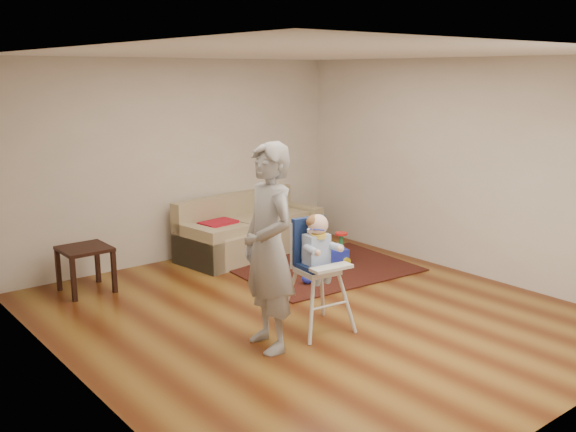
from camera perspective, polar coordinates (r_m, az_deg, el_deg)
ground at (r=6.93m, az=2.10°, el=-8.66°), size 5.50×5.50×0.00m
room_envelope at (r=6.89m, az=-0.66°, el=7.30°), size 5.04×5.52×2.72m
sofa at (r=9.05m, az=-3.30°, el=-0.81°), size 2.23×1.15×0.82m
side_table at (r=7.87m, az=-17.52°, el=-4.55°), size 0.54×0.54×0.54m
area_rug at (r=8.42m, az=3.29°, el=-4.70°), size 2.29×1.79×0.02m
ride_on_toy at (r=8.56m, az=3.99°, el=-2.91°), size 0.44×0.36×0.42m
toy_ball at (r=7.79m, az=1.73°, el=-5.53°), size 0.14×0.14×0.14m
high_chair at (r=6.34m, az=2.61°, el=-5.22°), size 0.61×0.61×1.19m
adult at (r=5.83m, az=-1.74°, el=-2.86°), size 0.57×0.77×1.92m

